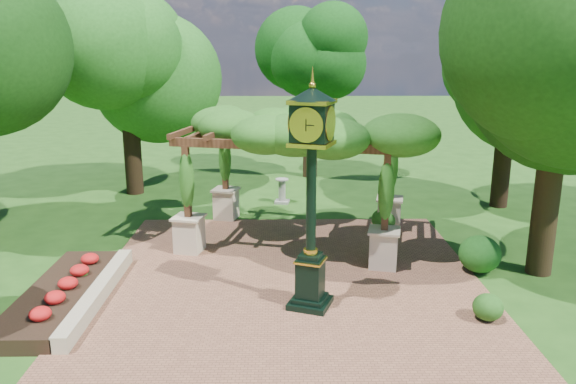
{
  "coord_description": "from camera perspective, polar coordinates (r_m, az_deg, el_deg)",
  "views": [
    {
      "loc": [
        -0.2,
        -12.02,
        5.94
      ],
      "look_at": [
        0.0,
        2.5,
        2.2
      ],
      "focal_mm": 35.0,
      "sensor_mm": 36.0,
      "label": 1
    }
  ],
  "objects": [
    {
      "name": "brick_plaza",
      "position": [
        14.3,
        0.08,
        -10.01
      ],
      "size": [
        10.0,
        12.0,
        0.04
      ],
      "primitive_type": "cube",
      "color": "brown",
      "rests_on": "ground"
    },
    {
      "name": "shrub_mid",
      "position": [
        16.08,
        18.9,
        -5.98
      ],
      "size": [
        1.39,
        1.39,
        1.01
      ],
      "primitive_type": "ellipsoid",
      "rotation": [
        0.0,
        0.0,
        0.29
      ],
      "color": "#1B5217",
      "rests_on": "brick_plaza"
    },
    {
      "name": "shrub_front",
      "position": [
        13.49,
        19.65,
        -10.96
      ],
      "size": [
        0.88,
        0.88,
        0.61
      ],
      "primitive_type": "ellipsoid",
      "rotation": [
        0.0,
        0.0,
        0.38
      ],
      "color": "#204F16",
      "rests_on": "brick_plaza"
    },
    {
      "name": "pergola",
      "position": [
        17.07,
        0.75,
        5.95
      ],
      "size": [
        7.39,
        5.54,
        4.17
      ],
      "rotation": [
        0.0,
        0.0,
        -0.23
      ],
      "color": "beige",
      "rests_on": "brick_plaza"
    },
    {
      "name": "tree_north",
      "position": [
        26.13,
        2.36,
        12.9
      ],
      "size": [
        3.8,
        3.8,
        7.66
      ],
      "color": "#312013",
      "rests_on": "ground"
    },
    {
      "name": "tree_west_far",
      "position": [
        23.8,
        -16.1,
        12.47
      ],
      "size": [
        4.93,
        4.93,
        7.78
      ],
      "color": "black",
      "rests_on": "ground"
    },
    {
      "name": "ground",
      "position": [
        13.41,
        0.15,
        -11.85
      ],
      "size": [
        120.0,
        120.0,
        0.0
      ],
      "primitive_type": "plane",
      "color": "#1E4714",
      "rests_on": "ground"
    },
    {
      "name": "sundial",
      "position": [
        22.04,
        -0.61,
        -0.04
      ],
      "size": [
        0.61,
        0.61,
        0.98
      ],
      "rotation": [
        0.0,
        0.0,
        -0.15
      ],
      "color": "gray",
      "rests_on": "ground"
    },
    {
      "name": "flower_bed",
      "position": [
        14.76,
        -22.08,
        -9.64
      ],
      "size": [
        1.5,
        5.0,
        0.36
      ],
      "primitive_type": "cube",
      "color": "red",
      "rests_on": "ground"
    },
    {
      "name": "pedestal_clock",
      "position": [
        12.49,
        2.39,
        1.31
      ],
      "size": [
        1.32,
        1.32,
        5.2
      ],
      "rotation": [
        0.0,
        0.0,
        -0.36
      ],
      "color": "black",
      "rests_on": "brick_plaza"
    },
    {
      "name": "tree_east_near",
      "position": [
        15.81,
        26.02,
        10.68
      ],
      "size": [
        5.01,
        5.01,
        7.69
      ],
      "color": "#322314",
      "rests_on": "ground"
    },
    {
      "name": "tree_east_far",
      "position": [
        22.41,
        21.89,
        13.18
      ],
      "size": [
        4.74,
        4.74,
        8.49
      ],
      "color": "black",
      "rests_on": "ground"
    },
    {
      "name": "shrub_back",
      "position": [
        18.9,
        9.75,
        -2.75
      ],
      "size": [
        1.03,
        1.03,
        0.76
      ],
      "primitive_type": "ellipsoid",
      "rotation": [
        0.0,
        0.0,
        0.25
      ],
      "color": "#2A631C",
      "rests_on": "brick_plaza"
    },
    {
      "name": "border_wall",
      "position": [
        14.46,
        -18.72,
        -9.76
      ],
      "size": [
        0.35,
        5.0,
        0.4
      ],
      "primitive_type": "cube",
      "color": "#C6B793",
      "rests_on": "ground"
    }
  ]
}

